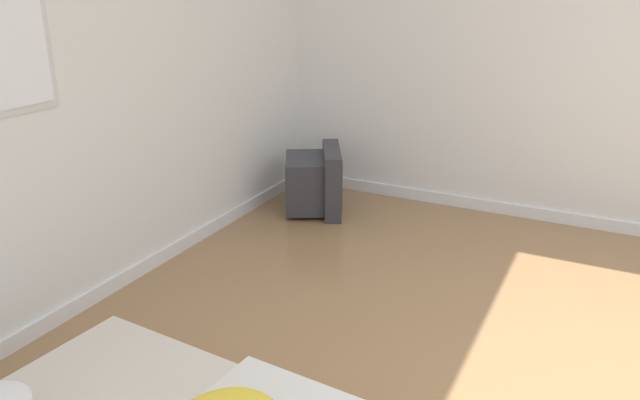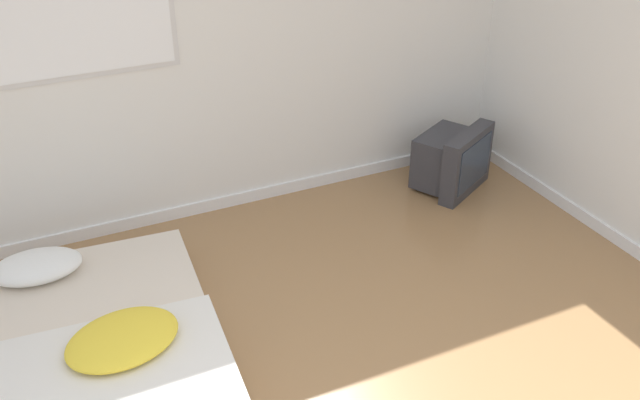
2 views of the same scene
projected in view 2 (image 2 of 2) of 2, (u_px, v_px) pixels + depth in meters
The scene contains 3 objects.
wall_back at pixel (157, 41), 4.50m from camera, with size 7.57×0.08×2.60m.
mattress_bed at pixel (93, 365), 3.65m from camera, with size 1.46×2.13×0.32m.
crt_tv at pixel (452, 160), 5.40m from camera, with size 0.67×0.62×0.49m.
Camera 2 is at (-0.96, -1.43, 2.68)m, focal length 40.00 mm.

